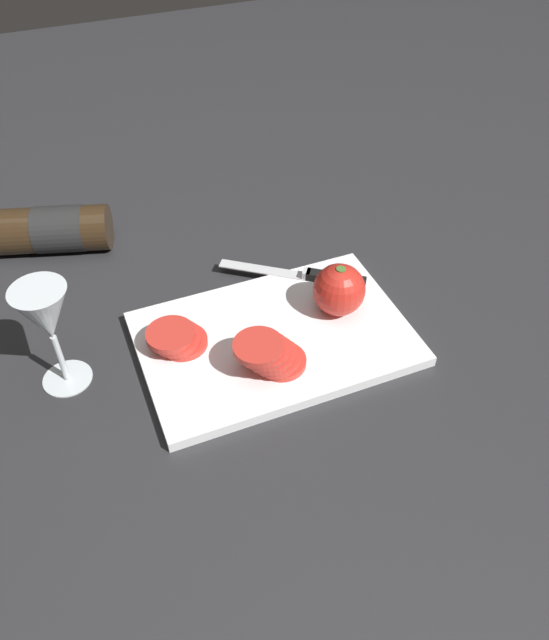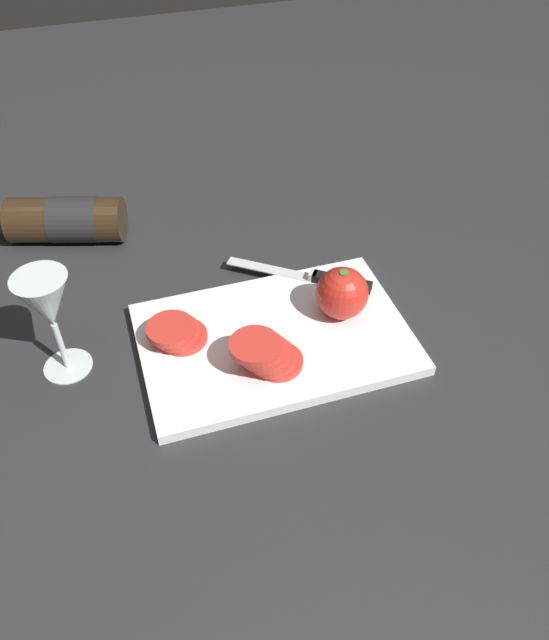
{
  "view_description": "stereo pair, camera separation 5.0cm",
  "coord_description": "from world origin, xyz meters",
  "px_view_note": "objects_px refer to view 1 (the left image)",
  "views": [
    {
      "loc": [
        -0.18,
        -0.57,
        0.67
      ],
      "look_at": [
        0.06,
        0.03,
        0.05
      ],
      "focal_mm": 35.0,
      "sensor_mm": 36.0,
      "label": 1
    },
    {
      "loc": [
        -0.13,
        -0.59,
        0.67
      ],
      "look_at": [
        0.06,
        0.03,
        0.05
      ],
      "focal_mm": 35.0,
      "sensor_mm": 36.0,
      "label": 2
    }
  ],
  "objects_px": {
    "whole_tomato": "(339,290)",
    "tomato_slice_stack_far": "(177,338)",
    "knife": "(320,277)",
    "wine_glass": "(47,319)",
    "wine_bottle": "(45,230)",
    "tomato_slice_stack_near": "(270,354)"
  },
  "relations": [
    {
      "from": "tomato_slice_stack_near",
      "to": "tomato_slice_stack_far",
      "type": "xyz_separation_m",
      "value": [
        -0.11,
        0.09,
        -0.01
      ]
    },
    {
      "from": "wine_bottle",
      "to": "knife",
      "type": "height_order",
      "value": "wine_bottle"
    },
    {
      "from": "wine_bottle",
      "to": "whole_tomato",
      "type": "xyz_separation_m",
      "value": [
        0.39,
        -0.35,
        0.02
      ]
    },
    {
      "from": "wine_bottle",
      "to": "tomato_slice_stack_near",
      "type": "height_order",
      "value": "wine_bottle"
    },
    {
      "from": "wine_bottle",
      "to": "knife",
      "type": "bearing_deg",
      "value": -34.72
    },
    {
      "from": "whole_tomato",
      "to": "tomato_slice_stack_near",
      "type": "bearing_deg",
      "value": -153.41
    },
    {
      "from": "tomato_slice_stack_far",
      "to": "tomato_slice_stack_near",
      "type": "bearing_deg",
      "value": -38.77
    },
    {
      "from": "whole_tomato",
      "to": "tomato_slice_stack_near",
      "type": "distance_m",
      "value": 0.16
    },
    {
      "from": "tomato_slice_stack_near",
      "to": "tomato_slice_stack_far",
      "type": "distance_m",
      "value": 0.14
    },
    {
      "from": "knife",
      "to": "tomato_slice_stack_far",
      "type": "xyz_separation_m",
      "value": [
        -0.25,
        -0.06,
        0.01
      ]
    },
    {
      "from": "wine_glass",
      "to": "whole_tomato",
      "type": "relative_size",
      "value": 2.07
    },
    {
      "from": "whole_tomato",
      "to": "knife",
      "type": "height_order",
      "value": "whole_tomato"
    },
    {
      "from": "tomato_slice_stack_far",
      "to": "wine_bottle",
      "type": "bearing_deg",
      "value": 113.05
    },
    {
      "from": "wine_glass",
      "to": "knife",
      "type": "bearing_deg",
      "value": 6.1
    },
    {
      "from": "whole_tomato",
      "to": "tomato_slice_stack_far",
      "type": "distance_m",
      "value": 0.25
    },
    {
      "from": "wine_glass",
      "to": "knife",
      "type": "height_order",
      "value": "wine_glass"
    },
    {
      "from": "wine_bottle",
      "to": "tomato_slice_stack_far",
      "type": "xyz_separation_m",
      "value": [
        0.14,
        -0.33,
        -0.01
      ]
    },
    {
      "from": "tomato_slice_stack_near",
      "to": "knife",
      "type": "bearing_deg",
      "value": 44.74
    },
    {
      "from": "whole_tomato",
      "to": "tomato_slice_stack_far",
      "type": "relative_size",
      "value": 0.92
    },
    {
      "from": "wine_glass",
      "to": "whole_tomato",
      "type": "distance_m",
      "value": 0.41
    },
    {
      "from": "wine_glass",
      "to": "tomato_slice_stack_far",
      "type": "bearing_deg",
      "value": -4.23
    },
    {
      "from": "wine_glass",
      "to": "tomato_slice_stack_far",
      "type": "relative_size",
      "value": 1.91
    }
  ]
}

